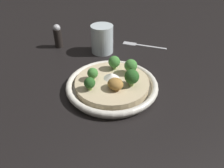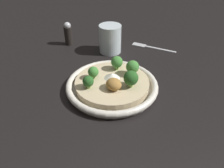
{
  "view_description": "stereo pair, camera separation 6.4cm",
  "coord_description": "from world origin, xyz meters",
  "px_view_note": "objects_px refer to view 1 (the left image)",
  "views": [
    {
      "loc": [
        -0.36,
        0.37,
        0.39
      ],
      "look_at": [
        0.0,
        0.0,
        0.02
      ],
      "focal_mm": 35.0,
      "sensor_mm": 36.0,
      "label": 1
    },
    {
      "loc": [
        -0.41,
        0.32,
        0.39
      ],
      "look_at": [
        0.0,
        0.0,
        0.02
      ],
      "focal_mm": 35.0,
      "sensor_mm": 36.0,
      "label": 2
    }
  ],
  "objects_px": {
    "broccoli_back_right": "(90,83)",
    "broccoli_right": "(93,73)",
    "drinking_glass": "(102,39)",
    "fork_utensil": "(140,45)",
    "pepper_shaker": "(58,36)",
    "risotto_bowl": "(112,85)",
    "broccoli_front_left": "(131,66)",
    "broccoli_front": "(114,62)",
    "broccoli_left": "(132,77)"
  },
  "relations": [
    {
      "from": "broccoli_back_right",
      "to": "broccoli_right",
      "type": "bearing_deg",
      "value": -51.51
    },
    {
      "from": "broccoli_back_right",
      "to": "drinking_glass",
      "type": "relative_size",
      "value": 0.36
    },
    {
      "from": "fork_utensil",
      "to": "pepper_shaker",
      "type": "height_order",
      "value": "pepper_shaker"
    },
    {
      "from": "risotto_bowl",
      "to": "broccoli_front_left",
      "type": "relative_size",
      "value": 5.78
    },
    {
      "from": "broccoli_right",
      "to": "broccoli_front_left",
      "type": "relative_size",
      "value": 0.81
    },
    {
      "from": "broccoli_front_left",
      "to": "fork_utensil",
      "type": "xyz_separation_m",
      "value": [
        0.14,
        -0.22,
        -0.05
      ]
    },
    {
      "from": "broccoli_front",
      "to": "drinking_glass",
      "type": "height_order",
      "value": "drinking_glass"
    },
    {
      "from": "broccoli_front",
      "to": "broccoli_right",
      "type": "bearing_deg",
      "value": 88.07
    },
    {
      "from": "risotto_bowl",
      "to": "broccoli_right",
      "type": "distance_m",
      "value": 0.07
    },
    {
      "from": "drinking_glass",
      "to": "fork_utensil",
      "type": "height_order",
      "value": "drinking_glass"
    },
    {
      "from": "broccoli_left",
      "to": "fork_utensil",
      "type": "xyz_separation_m",
      "value": [
        0.18,
        -0.27,
        -0.06
      ]
    },
    {
      "from": "broccoli_back_right",
      "to": "drinking_glass",
      "type": "distance_m",
      "value": 0.28
    },
    {
      "from": "broccoli_left",
      "to": "broccoli_right",
      "type": "distance_m",
      "value": 0.11
    },
    {
      "from": "broccoli_back_right",
      "to": "risotto_bowl",
      "type": "bearing_deg",
      "value": -101.61
    },
    {
      "from": "drinking_glass",
      "to": "fork_utensil",
      "type": "bearing_deg",
      "value": -114.88
    },
    {
      "from": "broccoli_left",
      "to": "broccoli_right",
      "type": "height_order",
      "value": "broccoli_left"
    },
    {
      "from": "broccoli_right",
      "to": "drinking_glass",
      "type": "xyz_separation_m",
      "value": [
        0.15,
        -0.18,
        0.0
      ]
    },
    {
      "from": "broccoli_left",
      "to": "broccoli_right",
      "type": "xyz_separation_m",
      "value": [
        0.1,
        0.06,
        -0.01
      ]
    },
    {
      "from": "broccoli_right",
      "to": "fork_utensil",
      "type": "bearing_deg",
      "value": -75.6
    },
    {
      "from": "broccoli_left",
      "to": "broccoli_front_left",
      "type": "relative_size",
      "value": 1.05
    },
    {
      "from": "broccoli_left",
      "to": "broccoli_front_left",
      "type": "distance_m",
      "value": 0.06
    },
    {
      "from": "broccoli_right",
      "to": "broccoli_front",
      "type": "height_order",
      "value": "broccoli_front"
    },
    {
      "from": "drinking_glass",
      "to": "fork_utensil",
      "type": "xyz_separation_m",
      "value": [
        -0.07,
        -0.15,
        -0.05
      ]
    },
    {
      "from": "broccoli_front",
      "to": "fork_utensil",
      "type": "relative_size",
      "value": 0.26
    },
    {
      "from": "risotto_bowl",
      "to": "broccoli_front",
      "type": "bearing_deg",
      "value": -51.49
    },
    {
      "from": "broccoli_back_right",
      "to": "fork_utensil",
      "type": "relative_size",
      "value": 0.22
    },
    {
      "from": "broccoli_front_left",
      "to": "pepper_shaker",
      "type": "bearing_deg",
      "value": 2.18
    },
    {
      "from": "pepper_shaker",
      "to": "risotto_bowl",
      "type": "bearing_deg",
      "value": 171.22
    },
    {
      "from": "risotto_bowl",
      "to": "broccoli_left",
      "type": "height_order",
      "value": "broccoli_left"
    },
    {
      "from": "broccoli_left",
      "to": "pepper_shaker",
      "type": "bearing_deg",
      "value": -4.36
    },
    {
      "from": "broccoli_left",
      "to": "drinking_glass",
      "type": "height_order",
      "value": "drinking_glass"
    },
    {
      "from": "drinking_glass",
      "to": "pepper_shaker",
      "type": "xyz_separation_m",
      "value": [
        0.16,
        0.09,
        -0.01
      ]
    },
    {
      "from": "broccoli_front",
      "to": "fork_utensil",
      "type": "xyz_separation_m",
      "value": [
        0.09,
        -0.24,
        -0.05
      ]
    },
    {
      "from": "broccoli_right",
      "to": "broccoli_front",
      "type": "bearing_deg",
      "value": -91.93
    },
    {
      "from": "risotto_bowl",
      "to": "broccoli_left",
      "type": "distance_m",
      "value": 0.07
    },
    {
      "from": "broccoli_right",
      "to": "pepper_shaker",
      "type": "xyz_separation_m",
      "value": [
        0.31,
        -0.09,
        -0.01
      ]
    },
    {
      "from": "fork_utensil",
      "to": "pepper_shaker",
      "type": "xyz_separation_m",
      "value": [
        0.22,
        0.24,
        0.04
      ]
    },
    {
      "from": "broccoli_left",
      "to": "broccoli_back_right",
      "type": "bearing_deg",
      "value": 54.25
    },
    {
      "from": "broccoli_left",
      "to": "fork_utensil",
      "type": "bearing_deg",
      "value": -55.94
    },
    {
      "from": "broccoli_right",
      "to": "broccoli_front_left",
      "type": "bearing_deg",
      "value": -118.72
    },
    {
      "from": "broccoli_front_left",
      "to": "broccoli_right",
      "type": "bearing_deg",
      "value": 61.28
    },
    {
      "from": "broccoli_right",
      "to": "drinking_glass",
      "type": "relative_size",
      "value": 0.36
    },
    {
      "from": "broccoli_back_right",
      "to": "broccoli_left",
      "type": "distance_m",
      "value": 0.12
    },
    {
      "from": "broccoli_back_right",
      "to": "broccoli_left",
      "type": "relative_size",
      "value": 0.76
    },
    {
      "from": "broccoli_front",
      "to": "fork_utensil",
      "type": "height_order",
      "value": "broccoli_front"
    },
    {
      "from": "pepper_shaker",
      "to": "broccoli_left",
      "type": "bearing_deg",
      "value": 175.64
    },
    {
      "from": "broccoli_right",
      "to": "drinking_glass",
      "type": "bearing_deg",
      "value": -50.08
    },
    {
      "from": "broccoli_back_right",
      "to": "broccoli_front",
      "type": "height_order",
      "value": "broccoli_front"
    },
    {
      "from": "broccoli_right",
      "to": "risotto_bowl",
      "type": "bearing_deg",
      "value": -142.38
    },
    {
      "from": "risotto_bowl",
      "to": "broccoli_back_right",
      "type": "bearing_deg",
      "value": 78.39
    }
  ]
}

